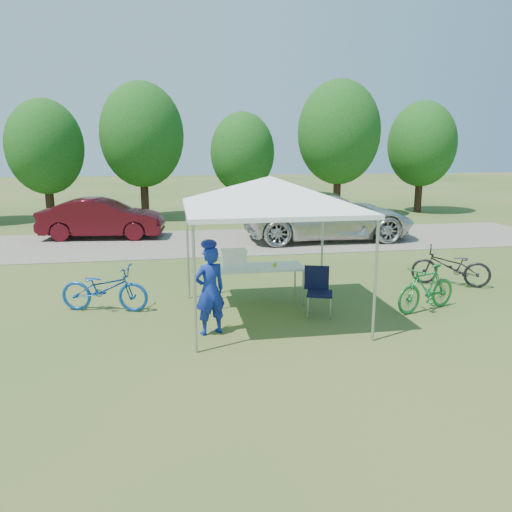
{
  "coord_description": "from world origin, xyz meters",
  "views": [
    {
      "loc": [
        -1.81,
        -9.09,
        3.25
      ],
      "look_at": [
        0.07,
        2.0,
        0.78
      ],
      "focal_mm": 35.0,
      "sensor_mm": 36.0,
      "label": 1
    }
  ],
  "objects": [
    {
      "name": "canopy",
      "position": [
        0.0,
        0.0,
        2.65
      ],
      "size": [
        4.53,
        4.53,
        3.0
      ],
      "color": "#A5A5AA",
      "rests_on": "ground"
    },
    {
      "name": "bike_blue",
      "position": [
        -3.2,
        0.93,
        0.47
      ],
      "size": [
        1.87,
        1.03,
        0.93
      ],
      "primitive_type": "imported",
      "rotation": [
        0.0,
        0.0,
        1.33
      ],
      "color": "#114698",
      "rests_on": "ground"
    },
    {
      "name": "ground",
      "position": [
        0.0,
        0.0,
        0.0
      ],
      "size": [
        100.0,
        100.0,
        0.0
      ],
      "primitive_type": "plane",
      "color": "#2D5119",
      "rests_on": "ground"
    },
    {
      "name": "bike_green",
      "position": [
        3.19,
        -0.15,
        0.47
      ],
      "size": [
        1.62,
        0.96,
        0.94
      ],
      "primitive_type": "imported",
      "rotation": [
        0.0,
        0.0,
        -1.21
      ],
      "color": "#19702F",
      "rests_on": "ground"
    },
    {
      "name": "bike_dark",
      "position": [
        4.69,
        1.49,
        0.47
      ],
      "size": [
        1.87,
        1.41,
        0.94
      ],
      "primitive_type": "imported",
      "rotation": [
        0.0,
        0.0,
        -2.07
      ],
      "color": "black",
      "rests_on": "ground"
    },
    {
      "name": "folding_chair",
      "position": [
        0.98,
        0.02,
        0.57
      ],
      "size": [
        0.61,
        0.64,
        0.96
      ],
      "rotation": [
        0.0,
        0.0,
        -0.32
      ],
      "color": "black",
      "rests_on": "ground"
    },
    {
      "name": "gravel_strip",
      "position": [
        0.0,
        8.0,
        0.01
      ],
      "size": [
        24.0,
        5.0,
        0.02
      ],
      "primitive_type": "cube",
      "color": "gray",
      "rests_on": "ground"
    },
    {
      "name": "minivan",
      "position": [
        3.68,
        7.87,
        0.86
      ],
      "size": [
        6.02,
        2.79,
        1.67
      ],
      "primitive_type": "imported",
      "rotation": [
        0.0,
        0.0,
        1.57
      ],
      "color": "silver",
      "rests_on": "gravel_strip"
    },
    {
      "name": "cyclist",
      "position": [
        -1.2,
        -0.69,
        0.79
      ],
      "size": [
        0.68,
        0.56,
        1.59
      ],
      "primitive_type": "imported",
      "rotation": [
        0.0,
        0.0,
        3.51
      ],
      "color": "navy",
      "rests_on": "ground"
    },
    {
      "name": "cooler",
      "position": [
        -0.57,
        0.95,
        0.98
      ],
      "size": [
        0.52,
        0.36,
        0.38
      ],
      "color": "white",
      "rests_on": "folding_table"
    },
    {
      "name": "folding_table",
      "position": [
        -0.08,
        0.95,
        0.75
      ],
      "size": [
        1.93,
        0.8,
        0.79
      ],
      "color": "white",
      "rests_on": "ground"
    },
    {
      "name": "ice_cream_cup",
      "position": [
        0.28,
        0.9,
        0.83
      ],
      "size": [
        0.09,
        0.09,
        0.07
      ],
      "primitive_type": "cylinder",
      "color": "#BBCE30",
      "rests_on": "folding_table"
    },
    {
      "name": "sedan",
      "position": [
        -4.29,
        9.4,
        0.73
      ],
      "size": [
        4.46,
        1.92,
        1.43
      ],
      "primitive_type": "imported",
      "rotation": [
        0.0,
        0.0,
        1.47
      ],
      "color": "#460B13",
      "rests_on": "gravel_strip"
    },
    {
      "name": "treeline",
      "position": [
        -0.29,
        14.05,
        3.53
      ],
      "size": [
        24.89,
        4.28,
        6.3
      ],
      "color": "#382314",
      "rests_on": "ground"
    }
  ]
}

